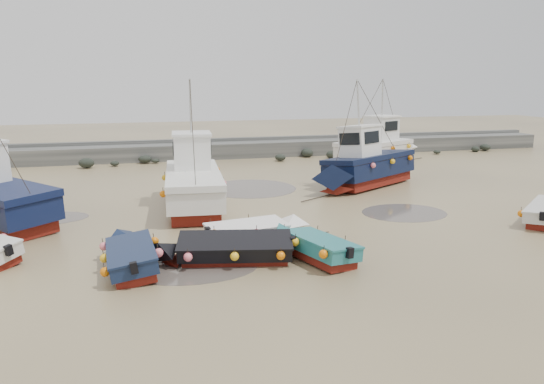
{
  "coord_description": "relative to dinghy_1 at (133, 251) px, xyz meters",
  "views": [
    {
      "loc": [
        -5.96,
        -20.11,
        6.26
      ],
      "look_at": [
        -0.14,
        1.8,
        1.4
      ],
      "focal_mm": 35.0,
      "sensor_mm": 36.0,
      "label": 1
    }
  ],
  "objects": [
    {
      "name": "dinghy_5",
      "position": [
        4.6,
        1.51,
        0.01
      ],
      "size": [
        5.28,
        2.08,
        1.43
      ],
      "rotation": [
        0.0,
        0.0,
        -1.39
      ],
      "color": "maroon",
      "rests_on": "ground"
    },
    {
      "name": "cabin_boat_2",
      "position": [
        13.31,
        10.49,
        0.8
      ],
      "size": [
        8.81,
        5.96,
        6.22
      ],
      "rotation": [
        0.0,
        0.0,
        2.11
      ],
      "color": "maroon",
      "rests_on": "ground"
    },
    {
      "name": "puddle_b",
      "position": [
        12.56,
        4.37,
        -0.55
      ],
      "size": [
        4.09,
        4.09,
        0.01
      ],
      "primitive_type": "cylinder",
      "color": "#534B43",
      "rests_on": "ground"
    },
    {
      "name": "dinghy_4",
      "position": [
        3.1,
        -0.2,
        -0.01
      ],
      "size": [
        6.22,
        2.62,
        1.43
      ],
      "rotation": [
        0.0,
        0.0,
        1.36
      ],
      "color": "maroon",
      "rests_on": "ground"
    },
    {
      "name": "puddle_c",
      "position": [
        -3.95,
        7.59,
        -0.55
      ],
      "size": [
        4.02,
        4.02,
        0.01
      ],
      "primitive_type": "cylinder",
      "color": "#534B43",
      "rests_on": "ground"
    },
    {
      "name": "person",
      "position": [
        2.53,
        7.74,
        -0.55
      ],
      "size": [
        0.8,
        0.67,
        1.86
      ],
      "primitive_type": "imported",
      "rotation": [
        0.0,
        0.0,
        3.53
      ],
      "color": "#18213D",
      "rests_on": "ground"
    },
    {
      "name": "puddle_d",
      "position": [
        6.7,
        11.85,
        -0.55
      ],
      "size": [
        5.35,
        5.35,
        0.01
      ],
      "primitive_type": "cylinder",
      "color": "#534B43",
      "rests_on": "ground"
    },
    {
      "name": "dinghy_2",
      "position": [
        6.18,
        -0.67,
        0.01
      ],
      "size": [
        2.47,
        5.12,
        1.43
      ],
      "rotation": [
        0.0,
        0.0,
        0.32
      ],
      "color": "maroon",
      "rests_on": "ground"
    },
    {
      "name": "cabin_boat_1",
      "position": [
        3.02,
        8.41,
        0.77
      ],
      "size": [
        3.54,
        10.74,
        6.22
      ],
      "rotation": [
        0.0,
        0.0,
        -0.08
      ],
      "color": "maroon",
      "rests_on": "ground"
    },
    {
      "name": "dinghy_1",
      "position": [
        0.0,
        0.0,
        0.0
      ],
      "size": [
        2.11,
        5.68,
        1.43
      ],
      "rotation": [
        0.0,
        0.0,
        0.06
      ],
      "color": "maroon",
      "rests_on": "ground"
    },
    {
      "name": "puddle_a",
      "position": [
        2.0,
        -0.82,
        -0.55
      ],
      "size": [
        4.22,
        4.22,
        0.01
      ],
      "primitive_type": "cylinder",
      "color": "#534B43",
      "rests_on": "ground"
    },
    {
      "name": "seawall",
      "position": [
        6.18,
        24.42,
        0.07
      ],
      "size": [
        60.0,
        4.92,
        1.5
      ],
      "color": "slate",
      "rests_on": "ground"
    },
    {
      "name": "cabin_boat_3",
      "position": [
        17.64,
        17.53,
        0.83
      ],
      "size": [
        8.74,
        5.34,
        6.22
      ],
      "rotation": [
        0.0,
        0.0,
        -1.13
      ],
      "color": "maroon",
      "rests_on": "ground"
    },
    {
      "name": "ground",
      "position": [
        6.13,
        2.43,
        -0.55
      ],
      "size": [
        120.0,
        120.0,
        0.0
      ],
      "primitive_type": "plane",
      "color": "tan",
      "rests_on": "ground"
    }
  ]
}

